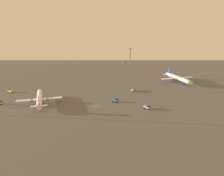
# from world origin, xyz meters

# --- Properties ---
(ground_plane) EXTENTS (416.00, 416.00, 0.00)m
(ground_plane) POSITION_xyz_m (0.00, 0.00, 0.00)
(ground_plane) COLOR #56544F
(airplane_taxiway_distant) EXTENTS (27.90, 35.51, 9.30)m
(airplane_taxiway_distant) POSITION_xyz_m (-37.27, 4.04, 3.51)
(airplane_taxiway_distant) COLOR white
(airplane_taxiway_distant) RESTS_ON ground
(airplane_mid_apron) EXTENTS (30.41, 38.72, 10.12)m
(airplane_mid_apron) POSITION_xyz_m (67.98, 64.67, 3.83)
(airplane_mid_apron) COLOR silver
(airplane_mid_apron) RESTS_ON ground
(fuel_truck) EXTENTS (4.36, 6.62, 2.35)m
(fuel_truck) POSITION_xyz_m (25.28, 34.47, 1.37)
(fuel_truck) COLOR yellow
(fuel_truck) RESTS_ON ground
(pushback_tug) EXTENTS (2.02, 3.20, 2.05)m
(pushback_tug) POSITION_xyz_m (-62.02, 3.84, 1.07)
(pushback_tug) COLOR white
(pushback_tug) RESTS_ON ground
(cargo_loader) EXTENTS (4.48, 4.07, 2.25)m
(cargo_loader) POSITION_xyz_m (-68.01, 31.00, 1.18)
(cargo_loader) COLOR yellow
(cargo_loader) RESTS_ON ground
(maintenance_van) EXTENTS (4.18, 4.42, 2.25)m
(maintenance_van) POSITION_xyz_m (30.23, -4.98, 1.18)
(maintenance_van) COLOR gray
(maintenance_van) RESTS_ON ground
(baggage_tractor) EXTENTS (4.58, 3.55, 2.25)m
(baggage_tractor) POSITION_xyz_m (11.08, 8.26, 1.18)
(baggage_tractor) COLOR #3372BF
(baggage_tractor) RESTS_ON ground
(apron_light_west) EXTENTS (4.80, 0.90, 22.43)m
(apron_light_west) POSITION_xyz_m (19.43, 38.37, 13.01)
(apron_light_west) COLOR slate
(apron_light_west) RESTS_ON ground
(apron_light_central) EXTENTS (4.80, 0.90, 29.39)m
(apron_light_central) POSITION_xyz_m (25.74, 75.30, 16.58)
(apron_light_central) COLOR slate
(apron_light_central) RESTS_ON ground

